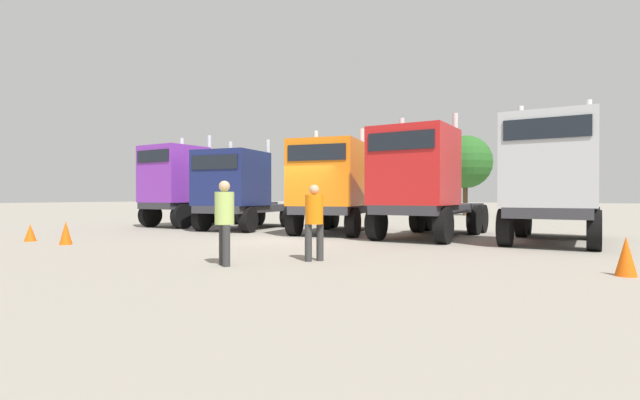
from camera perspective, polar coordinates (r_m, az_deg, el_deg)
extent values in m
plane|color=gray|center=(15.56, -4.00, -4.85)|extent=(200.00, 200.00, 0.00)
cube|color=#333338|center=(23.88, -14.05, -0.58)|extent=(2.46, 6.18, 0.30)
cube|color=purple|center=(22.64, -17.50, 3.01)|extent=(2.50, 2.43, 2.59)
cube|color=black|center=(21.94, -19.87, 5.10)|extent=(2.10, 0.13, 0.55)
cylinder|color=silver|center=(22.84, -13.43, 3.75)|extent=(0.19, 0.19, 3.19)
cylinder|color=silver|center=(24.23, -16.58, 3.55)|extent=(0.19, 0.19, 3.19)
cylinder|color=#333338|center=(24.83, -11.82, -0.06)|extent=(1.15, 1.15, 0.12)
cylinder|color=black|center=(21.50, -16.53, -1.92)|extent=(0.40, 1.13, 1.11)
cylinder|color=black|center=(23.20, -20.12, -1.75)|extent=(0.40, 1.13, 1.11)
cylinder|color=black|center=(24.17, -9.77, -1.64)|extent=(0.40, 1.13, 1.11)
cylinder|color=black|center=(25.69, -13.43, -1.53)|extent=(0.40, 1.13, 1.11)
cylinder|color=black|center=(25.00, -8.09, -1.57)|extent=(0.40, 1.13, 1.11)
cylinder|color=black|center=(26.47, -11.73, -1.47)|extent=(0.40, 1.13, 1.11)
cube|color=#333338|center=(21.05, -8.28, -0.99)|extent=(3.00, 6.13, 0.30)
cube|color=navy|center=(19.59, -10.79, 2.61)|extent=(2.72, 2.77, 2.24)
cube|color=black|center=(18.58, -12.86, 4.57)|extent=(2.09, 0.33, 0.55)
cylinder|color=silver|center=(20.32, -6.43, 3.39)|extent=(0.20, 0.20, 2.84)
cylinder|color=silver|center=(21.28, -10.95, 3.25)|extent=(0.20, 0.20, 2.84)
cylinder|color=#333338|center=(22.17, -6.62, -0.38)|extent=(1.24, 1.24, 0.12)
cylinder|color=black|center=(18.57, -8.79, -2.43)|extent=(0.49, 1.05, 1.01)
cylinder|color=black|center=(19.78, -14.30, -2.27)|extent=(0.49, 1.05, 1.01)
cylinder|color=black|center=(21.73, -4.00, -2.01)|extent=(0.49, 1.05, 1.01)
cylinder|color=black|center=(22.77, -9.00, -1.90)|extent=(0.49, 1.05, 1.01)
cylinder|color=black|center=(22.73, -2.80, -1.90)|extent=(0.49, 1.05, 1.01)
cylinder|color=black|center=(23.72, -7.65, -1.81)|extent=(0.49, 1.05, 1.01)
cube|color=#333338|center=(18.63, 2.55, -1.07)|extent=(3.23, 6.13, 0.30)
cube|color=orange|center=(17.04, 0.94, 3.29)|extent=(2.81, 2.86, 2.37)
cube|color=black|center=(15.90, -0.47, 5.88)|extent=(2.07, 0.42, 0.55)
cylinder|color=silver|center=(18.12, 5.17, 4.07)|extent=(0.21, 0.21, 2.97)
cylinder|color=silver|center=(18.67, -0.51, 3.96)|extent=(0.21, 0.21, 2.97)
cylinder|color=#333338|center=(19.85, 3.60, -0.37)|extent=(1.28, 1.28, 0.12)
cylinder|color=black|center=(16.22, 4.05, -2.79)|extent=(0.54, 1.09, 1.04)
cylinder|color=black|center=(16.92, -3.17, -2.65)|extent=(0.54, 1.09, 1.04)
cylinder|color=black|center=(19.64, 6.72, -2.22)|extent=(0.54, 1.09, 1.04)
cylinder|color=black|center=(20.22, 0.61, -2.14)|extent=(0.54, 1.09, 1.04)
cylinder|color=black|center=(20.71, 7.37, -2.09)|extent=(0.54, 1.09, 1.04)
cylinder|color=black|center=(21.27, 1.55, -2.02)|extent=(0.54, 1.09, 1.04)
cube|color=#333338|center=(17.10, 13.69, -0.98)|extent=(2.39, 6.33, 0.30)
cube|color=red|center=(15.29, 11.50, 4.04)|extent=(2.47, 2.46, 2.47)
cube|color=black|center=(14.22, 9.83, 7.19)|extent=(2.10, 0.10, 0.55)
cylinder|color=silver|center=(16.31, 16.26, 4.86)|extent=(0.19, 0.19, 3.07)
cylinder|color=silver|center=(16.90, 10.01, 4.72)|extent=(0.19, 0.19, 3.07)
cylinder|color=#333338|center=(18.42, 15.00, -0.23)|extent=(1.13, 1.13, 0.12)
cylinder|color=black|center=(14.48, 14.92, -3.05)|extent=(0.38, 1.12, 1.11)
cylinder|color=black|center=(15.24, 6.95, -2.87)|extent=(0.38, 1.12, 1.11)
cylinder|color=black|center=(18.31, 18.44, -2.33)|extent=(0.38, 1.12, 1.11)
cylinder|color=black|center=(18.92, 11.92, -2.23)|extent=(0.38, 1.12, 1.11)
cylinder|color=black|center=(19.38, 19.16, -2.18)|extent=(0.38, 1.12, 1.11)
cylinder|color=black|center=(19.96, 12.97, -2.09)|extent=(0.38, 1.12, 1.11)
cube|color=#333338|center=(16.45, 26.76, -1.18)|extent=(2.28, 5.90, 0.30)
cube|color=#B7BABF|center=(14.83, 26.37, 4.29)|extent=(2.44, 2.60, 2.61)
cube|color=black|center=(13.61, 25.99, 7.94)|extent=(2.10, 0.07, 0.55)
cylinder|color=silver|center=(16.24, 30.09, 4.99)|extent=(0.18, 0.18, 3.21)
cylinder|color=silver|center=(16.37, 23.40, 4.98)|extent=(0.18, 0.18, 3.21)
cylinder|color=#333338|center=(17.73, 27.03, -0.38)|extent=(1.12, 1.12, 0.12)
cylinder|color=black|center=(14.20, 30.62, -3.23)|extent=(0.37, 1.09, 1.08)
cylinder|color=black|center=(14.36, 21.79, -3.16)|extent=(0.37, 1.09, 1.08)
cylinder|color=black|center=(17.77, 30.58, -2.50)|extent=(0.37, 1.09, 1.08)
cylinder|color=black|center=(17.90, 23.51, -2.45)|extent=(0.37, 1.09, 1.08)
cylinder|color=black|center=(18.86, 30.57, -2.33)|extent=(0.37, 1.09, 1.08)
cylinder|color=black|center=(18.99, 23.91, -2.29)|extent=(0.37, 1.09, 1.08)
cylinder|color=#333333|center=(10.28, -1.44, -5.28)|extent=(0.22, 0.22, 0.82)
cylinder|color=#333333|center=(10.38, 0.00, -5.22)|extent=(0.22, 0.22, 0.82)
cylinder|color=orange|center=(10.28, -0.72, -1.16)|extent=(0.56, 0.56, 0.65)
sphere|color=tan|center=(10.28, -0.72, 1.27)|extent=(0.22, 0.22, 0.22)
cylinder|color=#323232|center=(9.99, -11.85, -5.36)|extent=(0.22, 0.22, 0.85)
cylinder|color=#323232|center=(9.73, -11.44, -5.52)|extent=(0.22, 0.22, 0.85)
cylinder|color=#AAC563|center=(9.81, -11.66, -0.99)|extent=(0.56, 0.56, 0.68)
sphere|color=tan|center=(9.81, -11.66, 1.67)|extent=(0.23, 0.23, 0.23)
cone|color=#F2590C|center=(17.50, -32.02, -3.42)|extent=(0.36, 0.36, 0.55)
cone|color=#F2590C|center=(15.76, -28.76, -3.55)|extent=(0.36, 0.36, 0.71)
cone|color=#F2590C|center=(10.05, 33.45, -5.78)|extent=(0.36, 0.36, 0.72)
cylinder|color=#4C3823|center=(37.57, 0.15, 0.06)|extent=(0.36, 0.36, 2.36)
sphere|color=#286023|center=(37.65, 0.15, 4.18)|extent=(3.82, 3.82, 3.82)
cylinder|color=#4C3823|center=(36.46, 17.41, 0.09)|extent=(0.36, 0.36, 2.44)
sphere|color=#286023|center=(36.55, 17.42, 4.49)|extent=(3.96, 3.96, 3.96)
cylinder|color=#4C3823|center=(33.75, 27.72, 0.36)|extent=(0.36, 0.36, 2.83)
sphere|color=#286023|center=(33.85, 27.73, 4.78)|extent=(2.98, 2.98, 2.98)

